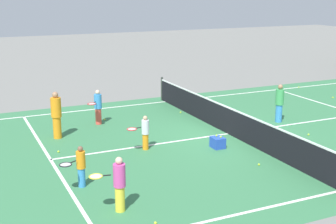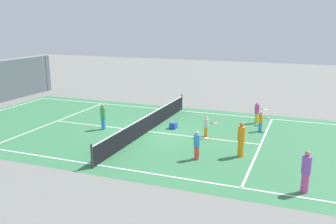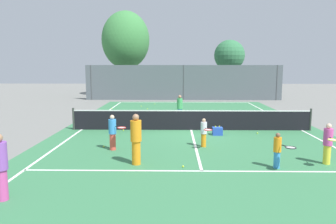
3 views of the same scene
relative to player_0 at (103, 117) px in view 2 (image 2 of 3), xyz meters
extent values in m
plane|color=slate|center=(0.53, -2.65, -0.77)|extent=(80.00, 80.00, 0.00)
cube|color=#387A4C|center=(0.53, -2.65, -0.77)|extent=(13.00, 25.00, 0.00)
cube|color=white|center=(-4.97, -2.65, -0.77)|extent=(0.10, 24.00, 0.01)
cube|color=white|center=(6.03, -2.65, -0.77)|extent=(0.10, 24.00, 0.01)
cube|color=white|center=(0.53, -9.05, -0.77)|extent=(11.00, 0.10, 0.01)
cube|color=white|center=(0.53, 3.75, -0.77)|extent=(11.00, 0.10, 0.01)
cube|color=white|center=(0.53, -2.65, -0.77)|extent=(0.10, 12.80, 0.01)
cylinder|color=#333833|center=(-5.37, -2.65, -0.22)|extent=(0.10, 0.10, 1.10)
cylinder|color=#333833|center=(6.43, -2.65, -0.22)|extent=(0.10, 0.10, 1.10)
cube|color=black|center=(0.53, -2.65, -0.30)|extent=(11.80, 0.03, 0.95)
cube|color=white|center=(0.53, -2.65, 0.20)|extent=(11.80, 0.04, 0.05)
cylinder|color=#3F4447|center=(9.03, 11.35, 0.83)|extent=(0.12, 0.12, 3.20)
cylinder|color=#388CD8|center=(0.00, 0.00, -0.42)|extent=(0.26, 0.26, 0.70)
cylinder|color=#3FA559|center=(0.00, 0.00, 0.24)|extent=(0.32, 0.32, 0.62)
sphere|color=#A37556|center=(0.00, 0.00, 0.64)|extent=(0.19, 0.19, 0.19)
cylinder|color=#E54C3F|center=(-2.68, -6.55, -0.46)|extent=(0.23, 0.23, 0.63)
cylinder|color=#388CD8|center=(-2.68, -6.55, 0.14)|extent=(0.29, 0.29, 0.55)
sphere|color=beige|center=(-2.68, -6.55, 0.50)|extent=(0.17, 0.17, 0.17)
cylinder|color=black|center=(-2.45, -6.75, 0.16)|extent=(0.17, 0.15, 0.03)
torus|color=red|center=(-2.26, -6.91, 0.16)|extent=(0.47, 0.47, 0.03)
cylinder|color=silver|center=(-2.26, -6.91, 0.16)|extent=(0.39, 0.39, 0.00)
cylinder|color=#D14799|center=(-4.47, -11.30, -0.39)|extent=(0.28, 0.28, 0.76)
cylinder|color=purple|center=(-4.47, -11.30, 0.32)|extent=(0.35, 0.35, 0.67)
sphere|color=#A37556|center=(-4.47, -11.30, 0.76)|extent=(0.21, 0.21, 0.21)
cylinder|color=orange|center=(0.85, -6.02, -0.51)|extent=(0.20, 0.20, 0.53)
cylinder|color=silver|center=(0.85, -6.02, -0.01)|extent=(0.24, 0.24, 0.47)
sphere|color=tan|center=(0.85, -6.02, 0.30)|extent=(0.14, 0.14, 0.14)
cylinder|color=black|center=(0.91, -6.28, 0.02)|extent=(0.07, 0.20, 0.03)
torus|color=red|center=(0.97, -6.53, 0.02)|extent=(0.40, 0.40, 0.03)
cylinder|color=silver|center=(0.97, -6.53, 0.02)|extent=(0.33, 0.33, 0.00)
cylinder|color=yellow|center=(4.70, -8.23, -0.46)|extent=(0.23, 0.23, 0.63)
cylinder|color=#D14799|center=(4.70, -8.23, 0.14)|extent=(0.29, 0.29, 0.55)
sphere|color=beige|center=(4.70, -8.23, 0.50)|extent=(0.17, 0.17, 0.17)
cylinder|color=black|center=(4.64, -8.52, 0.16)|extent=(0.06, 0.20, 0.03)
torus|color=yellow|center=(4.60, -8.76, 0.16)|extent=(0.38, 0.38, 0.03)
cylinder|color=silver|center=(4.60, -8.76, 0.16)|extent=(0.32, 0.32, 0.00)
cylinder|color=#388CD8|center=(2.92, -8.69, -0.51)|extent=(0.19, 0.19, 0.53)
cylinder|color=orange|center=(2.92, -8.69, -0.01)|extent=(0.24, 0.24, 0.46)
sphere|color=brown|center=(2.92, -8.69, 0.29)|extent=(0.14, 0.14, 0.14)
cylinder|color=black|center=(3.05, -8.92, 0.01)|extent=(0.12, 0.19, 0.03)
torus|color=black|center=(3.17, -9.14, 0.01)|extent=(0.45, 0.45, 0.03)
cylinder|color=silver|center=(3.17, -9.14, 0.01)|extent=(0.37, 0.37, 0.00)
cylinder|color=orange|center=(-1.56, -8.38, -0.38)|extent=(0.29, 0.29, 0.78)
cylinder|color=orange|center=(-1.56, -8.38, 0.35)|extent=(0.36, 0.36, 0.68)
sphere|color=#A37556|center=(-1.56, -8.38, 0.80)|extent=(0.21, 0.21, 0.21)
cube|color=blue|center=(1.69, -3.78, -0.59)|extent=(0.46, 0.38, 0.36)
sphere|color=#CCE533|center=(1.60, -3.78, -0.38)|extent=(0.07, 0.07, 0.07)
sphere|color=#CCE533|center=(1.78, -3.72, -0.38)|extent=(0.07, 0.07, 0.07)
sphere|color=#CCE533|center=(-2.27, 4.98, -0.74)|extent=(0.07, 0.07, 0.07)
sphere|color=#CCE533|center=(5.83, -8.05, -0.74)|extent=(0.07, 0.07, 0.07)
sphere|color=#CCE533|center=(-3.36, -1.45, -0.74)|extent=(0.07, 0.07, 0.07)
sphere|color=#CCE533|center=(1.91, -0.13, -0.74)|extent=(0.07, 0.07, 0.07)
sphere|color=#CCE533|center=(-0.04, -8.68, -0.74)|extent=(0.07, 0.07, 0.07)
sphere|color=#CCE533|center=(3.62, -3.49, -0.74)|extent=(0.07, 0.07, 0.07)
sphere|color=#CCE533|center=(-2.83, -2.92, -0.74)|extent=(0.07, 0.07, 0.07)
sphere|color=#CCE533|center=(-3.11, -6.18, -0.74)|extent=(0.07, 0.07, 0.07)
sphere|color=#CCE533|center=(5.65, -7.73, -0.74)|extent=(0.07, 0.07, 0.07)
sphere|color=#CCE533|center=(3.70, -1.92, -0.74)|extent=(0.07, 0.07, 0.07)
camera|label=1|loc=(14.45, -11.48, 4.35)|focal=50.37mm
camera|label=2|loc=(-18.14, -11.15, 5.45)|focal=39.45mm
camera|label=3|loc=(-0.33, -18.77, 2.47)|focal=35.07mm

